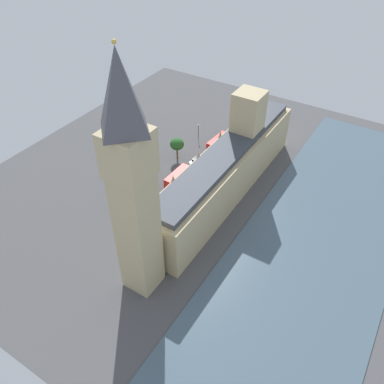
{
  "coord_description": "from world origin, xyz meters",
  "views": [
    {
      "loc": [
        -43.04,
        84.41,
        78.53
      ],
      "look_at": [
        1.0,
        14.1,
        8.83
      ],
      "focal_mm": 36.5,
      "sensor_mm": 36.0,
      "label": 1
    }
  ],
  "objects_px": {
    "parliament_building": "(228,167)",
    "street_lamp_slot_11": "(198,128)",
    "plane_tree_corner": "(177,144)",
    "plane_tree_trailing": "(140,173)",
    "pedestrian_near_tower": "(184,196)",
    "pedestrian_opposite_hall": "(165,217)",
    "car_silver_far_end": "(162,200)",
    "pedestrian_kerbside": "(196,185)",
    "street_lamp_slot_10": "(123,192)",
    "car_black_midblock": "(142,219)",
    "double_decker_bus_under_trees": "(217,143)",
    "car_white_by_river_gate": "(195,160)",
    "double_decker_bus_leading": "(177,178)",
    "clock_tower": "(132,185)"
  },
  "relations": [
    {
      "from": "parliament_building",
      "to": "street_lamp_slot_11",
      "type": "relative_size",
      "value": 12.59
    },
    {
      "from": "plane_tree_corner",
      "to": "plane_tree_trailing",
      "type": "relative_size",
      "value": 0.83
    },
    {
      "from": "plane_tree_trailing",
      "to": "pedestrian_near_tower",
      "type": "bearing_deg",
      "value": -164.87
    },
    {
      "from": "pedestrian_opposite_hall",
      "to": "street_lamp_slot_11",
      "type": "xyz_separation_m",
      "value": [
        14.75,
        -42.6,
        3.23
      ]
    },
    {
      "from": "car_silver_far_end",
      "to": "pedestrian_kerbside",
      "type": "relative_size",
      "value": 2.43
    },
    {
      "from": "pedestrian_near_tower",
      "to": "plane_tree_trailing",
      "type": "bearing_deg",
      "value": -176.44
    },
    {
      "from": "plane_tree_trailing",
      "to": "street_lamp_slot_10",
      "type": "height_order",
      "value": "plane_tree_trailing"
    },
    {
      "from": "car_silver_far_end",
      "to": "pedestrian_near_tower",
      "type": "xyz_separation_m",
      "value": [
        -4.33,
        -5.58,
        -0.2
      ]
    },
    {
      "from": "car_silver_far_end",
      "to": "car_black_midblock",
      "type": "relative_size",
      "value": 0.98
    },
    {
      "from": "double_decker_bus_under_trees",
      "to": "plane_tree_trailing",
      "type": "xyz_separation_m",
      "value": [
        9.23,
        32.38,
        3.64
      ]
    },
    {
      "from": "car_white_by_river_gate",
      "to": "car_silver_far_end",
      "type": "relative_size",
      "value": 1.19
    },
    {
      "from": "pedestrian_opposite_hall",
      "to": "plane_tree_trailing",
      "type": "xyz_separation_m",
      "value": [
        14.2,
        -7.14,
        5.53
      ]
    },
    {
      "from": "double_decker_bus_leading",
      "to": "street_lamp_slot_11",
      "type": "xyz_separation_m",
      "value": [
        8.82,
        -27.59,
        1.35
      ]
    },
    {
      "from": "plane_tree_corner",
      "to": "street_lamp_slot_11",
      "type": "bearing_deg",
      "value": -87.45
    },
    {
      "from": "parliament_building",
      "to": "street_lamp_slot_10",
      "type": "bearing_deg",
      "value": 43.84
    },
    {
      "from": "clock_tower",
      "to": "plane_tree_corner",
      "type": "bearing_deg",
      "value": -65.13
    },
    {
      "from": "car_white_by_river_gate",
      "to": "street_lamp_slot_10",
      "type": "bearing_deg",
      "value": 80.33
    },
    {
      "from": "plane_tree_corner",
      "to": "clock_tower",
      "type": "bearing_deg",
      "value": 114.87
    },
    {
      "from": "double_decker_bus_under_trees",
      "to": "pedestrian_opposite_hall",
      "type": "distance_m",
      "value": 39.87
    },
    {
      "from": "parliament_building",
      "to": "street_lamp_slot_10",
      "type": "relative_size",
      "value": 10.62
    },
    {
      "from": "double_decker_bus_under_trees",
      "to": "plane_tree_trailing",
      "type": "relative_size",
      "value": 1.14
    },
    {
      "from": "car_white_by_river_gate",
      "to": "street_lamp_slot_10",
      "type": "xyz_separation_m",
      "value": [
        7.04,
        29.31,
        3.72
      ]
    },
    {
      "from": "pedestrian_opposite_hall",
      "to": "plane_tree_corner",
      "type": "xyz_separation_m",
      "value": [
        14.07,
        -27.46,
        4.86
      ]
    },
    {
      "from": "double_decker_bus_under_trees",
      "to": "plane_tree_corner",
      "type": "bearing_deg",
      "value": -123.79
    },
    {
      "from": "parliament_building",
      "to": "clock_tower",
      "type": "distance_m",
      "value": 47.07
    },
    {
      "from": "double_decker_bus_leading",
      "to": "plane_tree_trailing",
      "type": "bearing_deg",
      "value": -135.28
    },
    {
      "from": "double_decker_bus_under_trees",
      "to": "car_black_midblock",
      "type": "bearing_deg",
      "value": -86.64
    },
    {
      "from": "plane_tree_trailing",
      "to": "street_lamp_slot_11",
      "type": "distance_m",
      "value": 35.54
    },
    {
      "from": "car_black_midblock",
      "to": "double_decker_bus_under_trees",
      "type": "bearing_deg",
      "value": 90.51
    },
    {
      "from": "parliament_building",
      "to": "street_lamp_slot_11",
      "type": "height_order",
      "value": "parliament_building"
    },
    {
      "from": "clock_tower",
      "to": "car_white_by_river_gate",
      "type": "relative_size",
      "value": 11.92
    },
    {
      "from": "clock_tower",
      "to": "car_silver_far_end",
      "type": "distance_m",
      "value": 41.42
    },
    {
      "from": "clock_tower",
      "to": "street_lamp_slot_10",
      "type": "bearing_deg",
      "value": -41.21
    },
    {
      "from": "parliament_building",
      "to": "car_silver_far_end",
      "type": "relative_size",
      "value": 17.07
    },
    {
      "from": "double_decker_bus_leading",
      "to": "pedestrian_kerbside",
      "type": "bearing_deg",
      "value": 21.65
    },
    {
      "from": "pedestrian_kerbside",
      "to": "street_lamp_slot_11",
      "type": "xyz_separation_m",
      "value": [
        14.75,
        -25.38,
        3.21
      ]
    },
    {
      "from": "parliament_building",
      "to": "double_decker_bus_under_trees",
      "type": "xyz_separation_m",
      "value": [
        13.73,
        -18.43,
        -6.11
      ]
    },
    {
      "from": "car_white_by_river_gate",
      "to": "car_silver_far_end",
      "type": "xyz_separation_m",
      "value": [
        -2.35,
        23.03,
        -0.0
      ]
    },
    {
      "from": "pedestrian_kerbside",
      "to": "plane_tree_corner",
      "type": "height_order",
      "value": "plane_tree_corner"
    },
    {
      "from": "street_lamp_slot_10",
      "to": "street_lamp_slot_11",
      "type": "bearing_deg",
      "value": -89.35
    },
    {
      "from": "clock_tower",
      "to": "plane_tree_corner",
      "type": "height_order",
      "value": "clock_tower"
    },
    {
      "from": "car_silver_far_end",
      "to": "car_white_by_river_gate",
      "type": "bearing_deg",
      "value": -82.99
    },
    {
      "from": "double_decker_bus_leading",
      "to": "parliament_building",
      "type": "bearing_deg",
      "value": 23.62
    },
    {
      "from": "pedestrian_kerbside",
      "to": "street_lamp_slot_11",
      "type": "relative_size",
      "value": 0.3
    },
    {
      "from": "car_white_by_river_gate",
      "to": "pedestrian_kerbside",
      "type": "relative_size",
      "value": 2.88
    },
    {
      "from": "double_decker_bus_under_trees",
      "to": "street_lamp_slot_11",
      "type": "bearing_deg",
      "value": 165.75
    },
    {
      "from": "pedestrian_near_tower",
      "to": "street_lamp_slot_11",
      "type": "bearing_deg",
      "value": 102.52
    },
    {
      "from": "parliament_building",
      "to": "pedestrian_kerbside",
      "type": "relative_size",
      "value": 41.43
    },
    {
      "from": "parliament_building",
      "to": "pedestrian_near_tower",
      "type": "bearing_deg",
      "value": 47.78
    },
    {
      "from": "pedestrian_kerbside",
      "to": "street_lamp_slot_11",
      "type": "distance_m",
      "value": 29.53
    }
  ]
}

